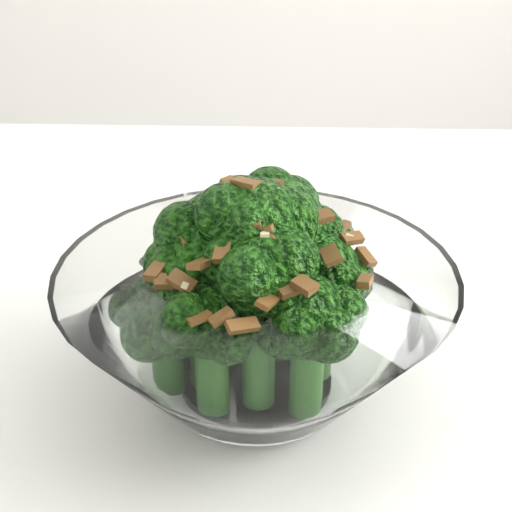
{
  "coord_description": "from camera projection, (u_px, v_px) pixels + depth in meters",
  "views": [
    {
      "loc": [
        0.01,
        -0.42,
        1.08
      ],
      "look_at": [
        0.03,
        -0.02,
        0.85
      ],
      "focal_mm": 55.0,
      "sensor_mm": 36.0,
      "label": 1
    }
  ],
  "objects": [
    {
      "name": "table",
      "position": [
        157.0,
        374.0,
        0.64
      ],
      "size": [
        1.27,
        0.9,
        0.75
      ],
      "color": "white",
      "rests_on": "ground"
    },
    {
      "name": "broccoli_dish",
      "position": [
        253.0,
        315.0,
        0.48
      ],
      "size": [
        0.24,
        0.24,
        0.15
      ],
      "color": "white",
      "rests_on": "table"
    }
  ]
}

